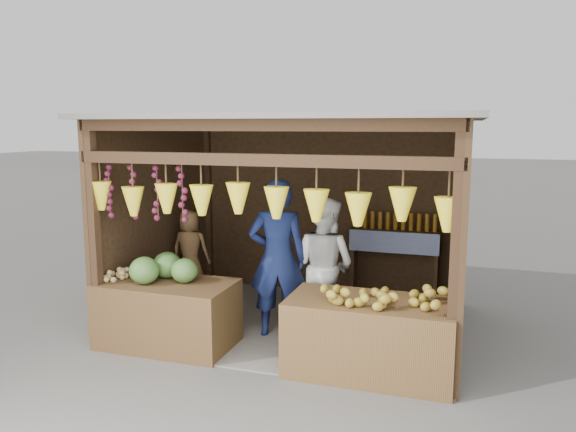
# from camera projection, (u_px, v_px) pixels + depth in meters

# --- Properties ---
(ground) EXTENTS (80.00, 80.00, 0.00)m
(ground) POSITION_uv_depth(u_px,v_px,m) (298.00, 324.00, 7.23)
(ground) COLOR #514F49
(ground) RESTS_ON ground
(stall_structure) EXTENTS (4.30, 3.30, 2.66)m
(stall_structure) POSITION_uv_depth(u_px,v_px,m) (294.00, 197.00, 6.93)
(stall_structure) COLOR slate
(stall_structure) RESTS_ON ground
(back_shelf) EXTENTS (1.25, 0.32, 1.32)m
(back_shelf) POSITION_uv_depth(u_px,v_px,m) (395.00, 244.00, 7.97)
(back_shelf) COLOR #382314
(back_shelf) RESTS_ON ground
(counter_left) EXTENTS (1.54, 0.85, 0.76)m
(counter_left) POSITION_uv_depth(u_px,v_px,m) (167.00, 314.00, 6.49)
(counter_left) COLOR #473317
(counter_left) RESTS_ON ground
(counter_right) EXTENTS (1.69, 0.85, 0.78)m
(counter_right) POSITION_uv_depth(u_px,v_px,m) (370.00, 337.00, 5.75)
(counter_right) COLOR #50311A
(counter_right) RESTS_ON ground
(stool) EXTENTS (0.34, 0.34, 0.32)m
(stool) POSITION_uv_depth(u_px,v_px,m) (192.00, 299.00, 7.78)
(stool) COLOR black
(stool) RESTS_ON ground
(man_standing) EXTENTS (0.80, 0.63, 1.93)m
(man_standing) POSITION_uv_depth(u_px,v_px,m) (278.00, 259.00, 6.70)
(man_standing) COLOR #131E4A
(man_standing) RESTS_ON ground
(woman_standing) EXTENTS (0.99, 0.89, 1.69)m
(woman_standing) POSITION_uv_depth(u_px,v_px,m) (324.00, 266.00, 6.84)
(woman_standing) COLOR white
(woman_standing) RESTS_ON ground
(vendor_seated) EXTENTS (0.55, 0.38, 1.09)m
(vendor_seated) POSITION_uv_depth(u_px,v_px,m) (190.00, 250.00, 7.67)
(vendor_seated) COLOR brown
(vendor_seated) RESTS_ON stool
(melon_pile) EXTENTS (1.00, 0.50, 0.32)m
(melon_pile) POSITION_uv_depth(u_px,v_px,m) (160.00, 267.00, 6.48)
(melon_pile) COLOR #1C5215
(melon_pile) RESTS_ON counter_left
(tanfruit_pile) EXTENTS (0.34, 0.40, 0.13)m
(tanfruit_pile) POSITION_uv_depth(u_px,v_px,m) (115.00, 274.00, 6.54)
(tanfruit_pile) COLOR #A7814D
(tanfruit_pile) RESTS_ON counter_left
(mango_pile) EXTENTS (1.40, 0.64, 0.22)m
(mango_pile) POSITION_uv_depth(u_px,v_px,m) (380.00, 292.00, 5.59)
(mango_pile) COLOR #B46918
(mango_pile) RESTS_ON counter_right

